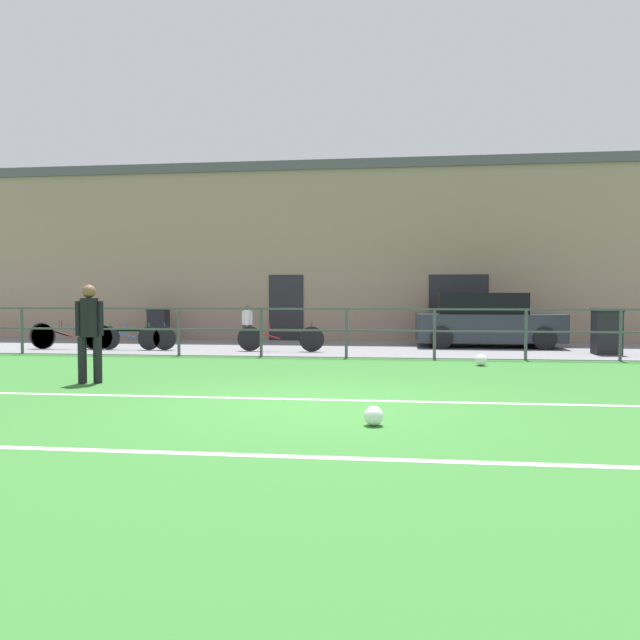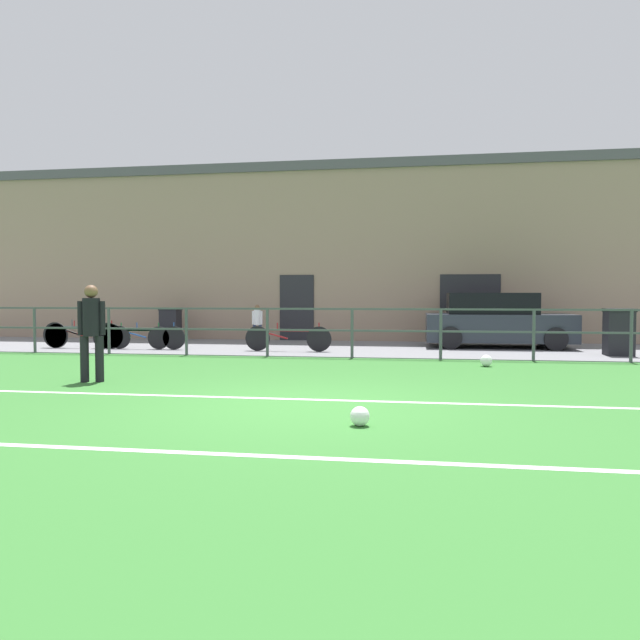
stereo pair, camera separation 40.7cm
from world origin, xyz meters
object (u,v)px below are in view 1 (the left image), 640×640
Objects in this scene: soccer_ball_match at (374,416)px; bicycle_parked_3 at (69,335)px; player_goalkeeper at (89,327)px; trash_bin_1 at (607,331)px; parked_car_red at (486,321)px; bicycle_parked_1 at (136,338)px; trash_bin_0 at (158,324)px; bicycle_parked_4 at (72,336)px; spectator_child at (247,321)px; soccer_ball_spare at (481,360)px; bicycle_parked_0 at (120,338)px; bicycle_parked_2 at (280,338)px.

bicycle_parked_3 reaches higher than soccer_ball_match.
player_goalkeeper is 11.62m from trash_bin_1.
parked_car_red is (2.82, 10.37, 0.62)m from soccer_ball_match.
soccer_ball_match is 10.04m from trash_bin_1.
parked_car_red is 1.74× the size of bicycle_parked_3.
trash_bin_0 is (-0.60, 2.98, 0.20)m from bicycle_parked_1.
trash_bin_0 is (1.19, 2.98, 0.18)m from bicycle_parked_4.
spectator_child is at bearing 30.81° from bicycle_parked_4.
trash_bin_0 is (1.26, 2.98, 0.16)m from bicycle_parked_3.
soccer_ball_spare is at bearing -99.97° from parked_car_red.
bicycle_parked_4 is at bearing 18.24° from spectator_child.
trash_bin_0 is at bearing 93.12° from bicycle_parked_0.
trash_bin_1 is (12.38, -2.82, 0.04)m from trash_bin_0.
bicycle_parked_4 is (-3.52, 5.67, -0.55)m from player_goalkeeper.
bicycle_parked_4 reaches higher than soccer_ball_spare.
player_goalkeeper is 0.41× the size of parked_car_red.
trash_bin_1 reaches higher than bicycle_parked_4.
trash_bin_0 is at bearing 174.61° from parked_car_red.
soccer_ball_spare is 8.79m from bicycle_parked_1.
bicycle_parked_2 reaches higher than bicycle_parked_1.
soccer_ball_spare is 0.11× the size of bicycle_parked_3.
spectator_child reaches higher than bicycle_parked_3.
soccer_ball_spare is 4.25m from trash_bin_1.
player_goalkeeper is at bearing -69.02° from bicycle_parked_0.
bicycle_parked_3 is at bearing 134.89° from soccer_ball_match.
trash_bin_1 is (13.57, 0.16, 0.21)m from bicycle_parked_4.
spectator_child is at bearing 120.63° from bicycle_parked_2.
parked_car_red reaches higher than bicycle_parked_3.
parked_car_red is at bearing 163.93° from spectator_child.
soccer_ball_spare is 10.59m from bicycle_parked_3.
bicycle_parked_1 is at bearing 127.67° from soccer_ball_match.
trash_bin_0 is (-2.34, 8.65, -0.37)m from player_goalkeeper.
spectator_child is 4.84m from bicycle_parked_4.
bicycle_parked_1 is at bearing 180.00° from bicycle_parked_2.
bicycle_parked_4 is at bearing 180.00° from bicycle_parked_2.
bicycle_parked_4 is at bearing 180.00° from bicycle_parked_1.
bicycle_parked_2 is (-2.59, 8.31, 0.25)m from soccer_ball_match.
bicycle_parked_2 is at bearing -0.00° from bicycle_parked_1.
soccer_ball_spare is at bearing -30.90° from trash_bin_0.
bicycle_parked_0 is 4.27m from bicycle_parked_2.
spectator_child is 0.51× the size of bicycle_parked_4.
bicycle_parked_4 is at bearing -111.69° from trash_bin_0.
player_goalkeeper is 6.70m from bicycle_parked_4.
spectator_child is at bearing 166.20° from trash_bin_1.
bicycle_parked_3 is 0.07m from bicycle_parked_4.
parked_car_red reaches higher than bicycle_parked_4.
parked_car_red is 9.47m from bicycle_parked_1.
bicycle_parked_0 is at bearing 0.00° from bicycle_parked_3.
soccer_ball_spare is at bearing -27.75° from bicycle_parked_2.
soccer_ball_spare is at bearing 128.54° from spectator_child.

